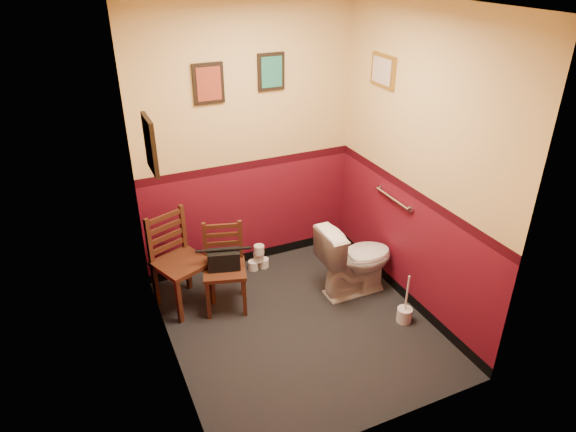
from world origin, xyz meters
The scene contains 17 objects.
floor centered at (0.00, 0.00, 0.00)m, with size 2.20×2.40×0.00m, color black.
ceiling centered at (0.00, 0.00, 2.70)m, with size 2.20×2.40×0.00m, color silver.
wall_back centered at (0.00, 1.20, 1.35)m, with size 2.20×2.70×0.00m, color maroon.
wall_front centered at (0.00, -1.20, 1.35)m, with size 2.20×2.70×0.00m, color maroon.
wall_left centered at (-1.10, 0.00, 1.35)m, with size 2.40×2.70×0.00m, color maroon.
wall_right centered at (1.10, 0.00, 1.35)m, with size 2.40×2.70×0.00m, color maroon.
grab_bar centered at (1.07, 0.25, 0.95)m, with size 0.05×0.56×0.06m.
framed_print_back_a centered at (-0.35, 1.18, 1.95)m, with size 0.28×0.04×0.36m.
framed_print_back_b centered at (0.25, 1.18, 2.00)m, with size 0.26×0.04×0.34m.
framed_print_left centered at (-1.08, 0.10, 1.85)m, with size 0.04×0.30×0.38m.
framed_print_right centered at (1.08, 0.60, 2.05)m, with size 0.04×0.34×0.28m.
toilet centered at (0.72, 0.27, 0.36)m, with size 0.42×0.74×0.73m, color white.
toilet_brush centered at (0.90, -0.33, 0.08)m, with size 0.14×0.14×0.49m.
chair_left centered at (-0.87, 0.78, 0.46)m, with size 0.56×0.56×0.92m.
chair_right centered at (-0.49, 0.59, 0.41)m, with size 0.47×0.47×0.82m.
handbag centered at (-0.50, 0.55, 0.52)m, with size 0.32×0.22×0.21m.
tp_stack centered at (0.01, 1.01, 0.12)m, with size 0.22×0.14×0.29m.
Camera 1 is at (-1.58, -3.25, 3.04)m, focal length 32.00 mm.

